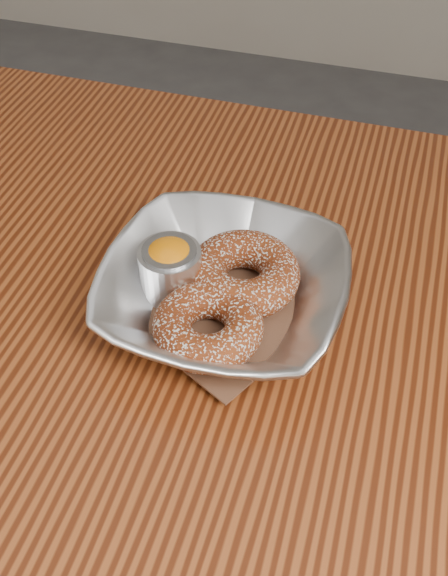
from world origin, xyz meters
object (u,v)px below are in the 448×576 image
(serving_bowl, at_px, (224,292))
(donut_back, at_px, (243,273))
(ramekin, at_px, (170,268))
(table, at_px, (207,435))
(donut_front, at_px, (208,326))

(serving_bowl, xyz_separation_m, donut_back, (0.01, 0.02, 0.00))
(serving_bowl, bearing_deg, ramekin, 173.98)
(table, xyz_separation_m, ramekin, (-0.05, 0.07, 0.13))
(donut_front, height_order, ramekin, ramekin)
(ramekin, bearing_deg, donut_front, -43.62)
(table, bearing_deg, donut_back, 85.02)
(donut_front, relative_size, ramekin, 1.67)
(donut_back, bearing_deg, serving_bowl, -112.89)
(table, height_order, ramekin, ramekin)
(table, relative_size, serving_bowl, 5.86)
(ramekin, bearing_deg, donut_back, 17.81)
(serving_bowl, relative_size, donut_back, 2.10)
(serving_bowl, relative_size, donut_front, 2.29)
(table, distance_m, serving_bowl, 0.14)
(donut_back, bearing_deg, table, -94.98)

